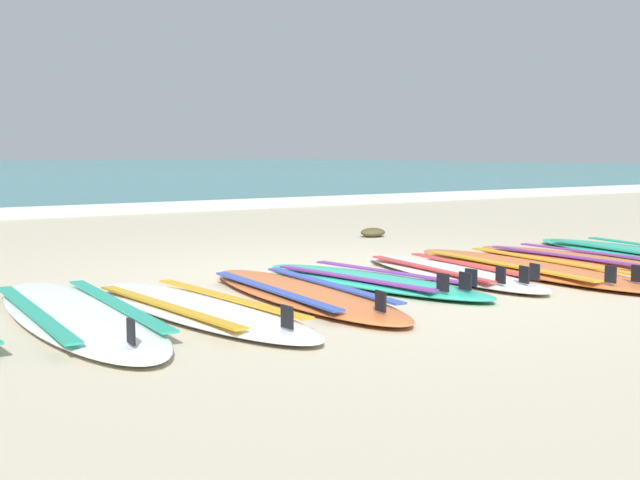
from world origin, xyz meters
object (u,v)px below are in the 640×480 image
Objects in this scene: surfboard_1 at (76,314)px; surfboard_2 at (198,308)px; surfboard_7 at (574,258)px; surfboard_6 at (529,268)px; surfboard_3 at (301,293)px; surfboard_5 at (449,272)px; surfboard_4 at (371,280)px.

surfboard_1 is 0.65m from surfboard_2.
surfboard_2 is at bearing -175.52° from surfboard_7.
surfboard_6 is at bearing -166.25° from surfboard_7.
surfboard_6 is 0.75m from surfboard_7.
surfboard_1 and surfboard_3 have the same top height.
surfboard_1 is at bearing -178.76° from surfboard_5.
surfboard_3 is 0.68m from surfboard_4.
surfboard_1 and surfboard_6 have the same top height.
surfboard_5 is 0.81× the size of surfboard_6.
surfboard_5 is at bearing 1.24° from surfboard_1.
surfboard_1 and surfboard_7 have the same top height.
surfboard_4 is at bearing -179.58° from surfboard_7.
surfboard_6 is (3.38, -0.11, 0.00)m from surfboard_1.
surfboard_4 is 0.99× the size of surfboard_5.
surfboard_2 is at bearing -18.27° from surfboard_1.
surfboard_1 is at bearing -178.50° from surfboard_4.
surfboard_5 is at bearing 7.12° from surfboard_2.
surfboard_3 is 0.86× the size of surfboard_6.
surfboard_4 is at bearing 13.54° from surfboard_3.
surfboard_3 is 1.11× the size of surfboard_7.
surfboard_2 is at bearing -172.41° from surfboard_3.
surfboard_3 is (0.74, 0.10, -0.00)m from surfboard_2.
surfboard_1 is at bearing 161.73° from surfboard_2.
surfboard_6 is 1.28× the size of surfboard_7.
surfboard_1 is at bearing 175.58° from surfboard_3.
surfboard_7 is at bearing 0.95° from surfboard_1.
surfboard_7 is at bearing 13.75° from surfboard_6.
surfboard_4 and surfboard_5 have the same top height.
surfboard_1 is 4.10m from surfboard_7.
surfboard_3 and surfboard_5 have the same top height.
surfboard_5 and surfboard_6 have the same top height.
surfboard_3 is 2.75m from surfboard_7.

